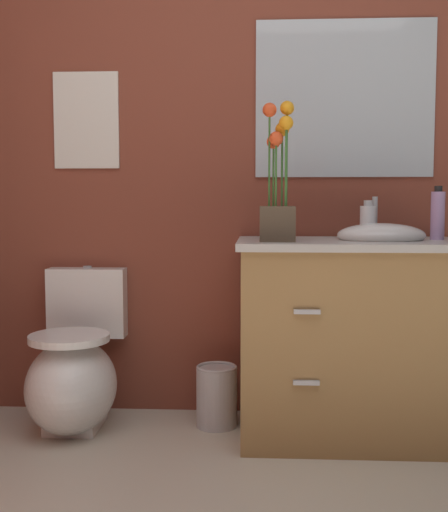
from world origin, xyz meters
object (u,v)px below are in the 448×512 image
at_px(soap_bottle, 438,215).
at_px(wall_mirror, 345,99).
at_px(lotion_bottle, 368,221).
at_px(wall_poster, 86,120).
at_px(flower_vase, 278,196).
at_px(vanity_cabinet, 351,336).
at_px(trash_bin, 217,396).
at_px(toilet, 74,374).

height_order(soap_bottle, wall_mirror, wall_mirror).
relative_size(lotion_bottle, wall_poster, 0.37).
distance_m(lotion_bottle, wall_mirror, 0.58).
xyz_separation_m(soap_bottle, lotion_bottle, (-0.28, 0.06, -0.03)).
distance_m(soap_bottle, lotion_bottle, 0.28).
height_order(flower_vase, soap_bottle, flower_vase).
height_order(vanity_cabinet, flower_vase, flower_vase).
bearing_deg(wall_poster, vanity_cabinet, -13.95).
distance_m(trash_bin, wall_poster, 1.39).
xyz_separation_m(vanity_cabinet, trash_bin, (-0.57, 0.09, -0.29)).
bearing_deg(wall_poster, trash_bin, -18.58).
xyz_separation_m(trash_bin, wall_poster, (-0.62, 0.21, 1.23)).
distance_m(soap_bottle, wall_mirror, 0.68).
height_order(toilet, flower_vase, flower_vase).
relative_size(lotion_bottle, trash_bin, 0.60).
bearing_deg(trash_bin, wall_poster, 161.42).
distance_m(flower_vase, lotion_bottle, 0.45).
bearing_deg(soap_bottle, trash_bin, 177.56).
height_order(flower_vase, wall_mirror, wall_mirror).
relative_size(flower_vase, trash_bin, 2.04).
xyz_separation_m(soap_bottle, trash_bin, (-0.92, 0.04, -0.80)).
distance_m(soap_bottle, trash_bin, 1.22).
xyz_separation_m(vanity_cabinet, flower_vase, (-0.31, -0.10, 0.59)).
bearing_deg(flower_vase, wall_mirror, 51.81).
bearing_deg(wall_poster, soap_bottle, -9.09).
distance_m(lotion_bottle, wall_poster, 1.36).
relative_size(vanity_cabinet, flower_vase, 1.82).
height_order(lotion_bottle, trash_bin, lotion_bottle).
distance_m(vanity_cabinet, wall_poster, 1.54).
bearing_deg(vanity_cabinet, trash_bin, 171.30).
relative_size(toilet, soap_bottle, 3.09).
xyz_separation_m(toilet, wall_mirror, (1.18, 0.27, 1.21)).
bearing_deg(flower_vase, vanity_cabinet, 17.46).
bearing_deg(soap_bottle, toilet, -179.22).
relative_size(flower_vase, lotion_bottle, 3.38).
height_order(vanity_cabinet, trash_bin, vanity_cabinet).
relative_size(soap_bottle, lotion_bottle, 1.36).
height_order(soap_bottle, trash_bin, soap_bottle).
bearing_deg(wall_mirror, flower_vase, -128.19).
relative_size(toilet, vanity_cabinet, 0.68).
relative_size(vanity_cabinet, wall_poster, 2.30).
relative_size(toilet, trash_bin, 2.54).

